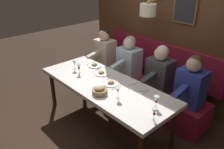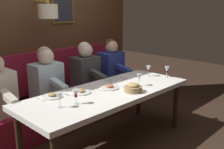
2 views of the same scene
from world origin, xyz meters
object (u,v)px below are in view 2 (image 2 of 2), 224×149
(wine_glass_2, at_px, (167,70))
(wine_glass_4, at_px, (76,94))
(dining_table, at_px, (109,96))
(diner_nearest, at_px, (111,63))
(wine_glass_1, at_px, (139,77))
(wine_glass_3, at_px, (148,69))
(wine_glass_0, at_px, (60,97))
(diner_near, at_px, (86,69))
(bread_bowl, at_px, (133,88))
(diner_middle, at_px, (47,77))

(wine_glass_2, xyz_separation_m, wine_glass_4, (0.09, 1.65, -0.00))
(dining_table, bearing_deg, diner_nearest, -46.91)
(wine_glass_1, bearing_deg, wine_glass_4, 86.32)
(wine_glass_1, bearing_deg, wine_glass_3, -67.06)
(diner_nearest, distance_m, wine_glass_0, 1.93)
(diner_near, distance_m, wine_glass_2, 1.26)
(wine_glass_3, height_order, bread_bowl, wine_glass_3)
(wine_glass_3, bearing_deg, diner_near, 34.18)
(diner_middle, distance_m, bread_bowl, 1.24)
(wine_glass_0, xyz_separation_m, wine_glass_4, (-0.04, -0.18, -0.00))
(wine_glass_2, bearing_deg, wine_glass_3, 33.24)
(wine_glass_2, xyz_separation_m, bread_bowl, (-0.09, 0.89, -0.07))
(wine_glass_0, bearing_deg, wine_glass_3, -86.40)
(diner_middle, bearing_deg, wine_glass_2, -126.51)
(diner_near, distance_m, wine_glass_1, 1.02)
(wine_glass_2, bearing_deg, dining_table, 81.52)
(diner_middle, distance_m, wine_glass_2, 1.75)
(dining_table, height_order, diner_middle, diner_middle)
(diner_middle, bearing_deg, dining_table, -159.05)
(diner_nearest, bearing_deg, wine_glass_1, 153.34)
(dining_table, relative_size, wine_glass_0, 14.10)
(wine_glass_2, relative_size, bread_bowl, 0.75)
(dining_table, xyz_separation_m, wine_glass_2, (-0.16, -1.07, 0.18))
(diner_nearest, xyz_separation_m, wine_glass_3, (-0.81, 0.02, 0.04))
(diner_nearest, bearing_deg, diner_near, 90.00)
(wine_glass_4, relative_size, bread_bowl, 0.75)
(wine_glass_4, bearing_deg, wine_glass_1, -93.68)
(wine_glass_4, xyz_separation_m, bread_bowl, (-0.17, -0.75, -0.07))
(wine_glass_0, height_order, wine_glass_3, same)
(diner_near, xyz_separation_m, wine_glass_3, (-0.81, -0.55, 0.04))
(wine_glass_1, xyz_separation_m, bread_bowl, (-0.11, 0.25, -0.07))
(wine_glass_0, xyz_separation_m, wine_glass_1, (-0.10, -1.19, 0.00))
(dining_table, distance_m, diner_near, 0.97)
(diner_nearest, relative_size, wine_glass_3, 4.82)
(wine_glass_3, bearing_deg, diner_middle, 57.13)
(diner_near, height_order, wine_glass_0, diner_near)
(bread_bowl, bearing_deg, diner_middle, 24.52)
(wine_glass_0, xyz_separation_m, bread_bowl, (-0.21, -0.94, -0.07))
(diner_nearest, distance_m, wine_glass_4, 1.79)
(diner_near, bearing_deg, wine_glass_3, -145.82)
(diner_nearest, xyz_separation_m, diner_middle, (0.00, 1.28, 0.00))
(diner_near, relative_size, wine_glass_1, 4.82)
(diner_middle, xyz_separation_m, bread_bowl, (-1.13, -0.51, -0.03))
(diner_near, bearing_deg, wine_glass_1, -176.41)
(wine_glass_3, bearing_deg, dining_table, 94.34)
(diner_near, xyz_separation_m, wine_glass_0, (-0.92, 1.13, 0.04))
(wine_glass_0, xyz_separation_m, wine_glass_3, (0.11, -1.68, -0.00))
(wine_glass_2, bearing_deg, wine_glass_1, 87.96)
(diner_nearest, distance_m, diner_near, 0.58)
(diner_nearest, distance_m, bread_bowl, 1.36)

